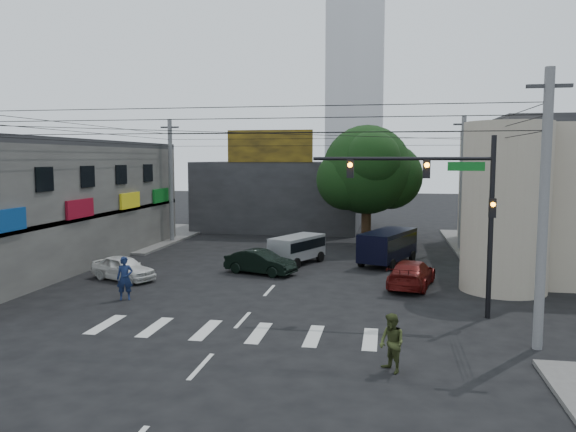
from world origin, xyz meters
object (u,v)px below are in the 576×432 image
(dark_sedan, at_px, (260,262))
(utility_pole_near_right, at_px, (543,211))
(silver_minivan, at_px, (297,250))
(pedestrian_olive, at_px, (392,343))
(utility_pole_far_left, at_px, (171,181))
(navy_van, at_px, (388,248))
(traffic_officer, at_px, (125,278))
(traffic_gantry, at_px, (447,196))
(maroon_sedan, at_px, (412,274))
(utility_pole_far_right, at_px, (462,183))
(white_compact, at_px, (123,268))
(street_tree, at_px, (367,170))

(dark_sedan, bearing_deg, utility_pole_near_right, -112.38)
(silver_minivan, distance_m, pedestrian_olive, 17.32)
(utility_pole_far_left, xyz_separation_m, pedestrian_olive, (16.21, -23.43, -3.72))
(navy_van, xyz_separation_m, traffic_officer, (-11.57, -10.71, -0.02))
(dark_sedan, distance_m, silver_minivan, 3.57)
(utility_pole_far_left, distance_m, silver_minivan, 13.34)
(pedestrian_olive, bearing_deg, navy_van, 143.34)
(traffic_gantry, relative_size, maroon_sedan, 1.48)
(traffic_gantry, relative_size, utility_pole_far_right, 0.78)
(utility_pole_near_right, relative_size, utility_pole_far_right, 1.00)
(white_compact, distance_m, pedestrian_olive, 17.17)
(utility_pole_near_right, xyz_separation_m, silver_minivan, (-10.28, 13.50, -3.76))
(traffic_gantry, relative_size, pedestrian_olive, 4.10)
(utility_pole_far_right, relative_size, traffic_officer, 4.72)
(traffic_gantry, xyz_separation_m, white_compact, (-15.79, 3.96, -4.19))
(dark_sedan, bearing_deg, maroon_sedan, -83.86)
(traffic_officer, bearing_deg, street_tree, 38.92)
(traffic_gantry, bearing_deg, navy_van, 101.71)
(pedestrian_olive, bearing_deg, silver_minivan, 161.36)
(navy_van, bearing_deg, utility_pole_far_left, 90.58)
(street_tree, relative_size, maroon_sedan, 1.79)
(utility_pole_far_left, height_order, navy_van, utility_pole_far_left)
(traffic_officer, bearing_deg, pedestrian_olive, -51.21)
(utility_pole_far_left, relative_size, maroon_sedan, 1.89)
(traffic_officer, bearing_deg, maroon_sedan, -1.09)
(street_tree, relative_size, silver_minivan, 2.06)
(traffic_gantry, height_order, traffic_officer, traffic_gantry)
(traffic_gantry, xyz_separation_m, utility_pole_far_right, (2.68, 17.00, -0.23))
(utility_pole_far_right, bearing_deg, navy_van, -128.92)
(dark_sedan, relative_size, maroon_sedan, 0.87)
(utility_pole_near_right, relative_size, utility_pole_far_left, 1.00)
(street_tree, relative_size, dark_sedan, 2.06)
(street_tree, relative_size, utility_pole_far_right, 0.95)
(utility_pole_far_right, xyz_separation_m, silver_minivan, (-10.28, -7.00, -3.76))
(street_tree, xyz_separation_m, utility_pole_near_right, (6.50, -21.50, -0.87))
(traffic_gantry, height_order, utility_pole_near_right, utility_pole_near_right)
(utility_pole_far_left, bearing_deg, navy_van, -20.82)
(utility_pole_near_right, relative_size, navy_van, 1.73)
(street_tree, distance_m, utility_pole_far_left, 14.56)
(dark_sedan, xyz_separation_m, pedestrian_olive, (7.01, -13.20, 0.22))
(street_tree, distance_m, utility_pole_near_right, 22.48)
(utility_pole_far_left, xyz_separation_m, navy_van, (16.07, -6.11, -3.60))
(white_compact, xyz_separation_m, traffic_officer, (1.96, -3.78, 0.33))
(utility_pole_far_right, distance_m, dark_sedan, 16.11)
(street_tree, bearing_deg, maroon_sedan, -78.14)
(utility_pole_far_right, distance_m, silver_minivan, 13.00)
(silver_minivan, bearing_deg, utility_pole_near_right, -118.43)
(traffic_gantry, xyz_separation_m, utility_pole_far_left, (-18.32, 17.00, -0.23))
(utility_pole_far_left, bearing_deg, white_compact, -79.00)
(utility_pole_near_right, bearing_deg, traffic_gantry, 127.42)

